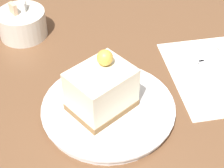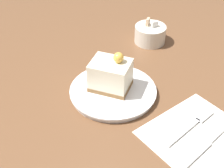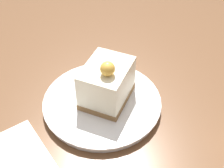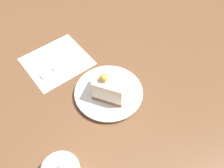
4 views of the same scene
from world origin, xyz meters
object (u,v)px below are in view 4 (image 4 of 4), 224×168
fork (57,67)px  knife (57,54)px  plate (109,93)px  cake_slice (110,87)px

fork → knife: 0.06m
plate → cake_slice: cake_slice is taller
plate → knife: (0.25, -0.02, -0.00)m
cake_slice → plate: bearing=-36.8°
plate → knife: bearing=-3.5°
fork → plate: bearing=-164.9°
fork → knife: size_ratio=0.88×
knife → fork: bearing=145.3°
plate → fork: bearing=7.7°
cake_slice → knife: 0.27m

